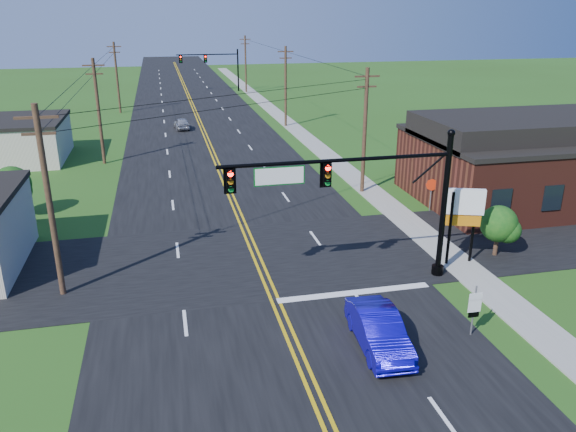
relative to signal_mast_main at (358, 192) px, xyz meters
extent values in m
plane|color=#264C15|center=(-4.34, -8.00, -4.75)|extent=(260.00, 260.00, 0.00)
cube|color=black|center=(-4.34, 42.00, -4.73)|extent=(16.00, 220.00, 0.04)
cube|color=black|center=(-4.34, 4.00, -4.73)|extent=(70.00, 10.00, 0.04)
cube|color=gray|center=(6.16, 32.00, -4.71)|extent=(2.00, 160.00, 0.08)
cylinder|color=black|center=(4.46, 0.00, -1.15)|extent=(0.28, 0.28, 7.20)
cylinder|color=black|center=(4.46, 0.00, -4.50)|extent=(0.60, 0.60, 0.50)
sphere|color=black|center=(4.46, 0.00, 2.55)|extent=(0.36, 0.36, 0.36)
cylinder|color=black|center=(-1.04, 0.00, 1.55)|extent=(11.00, 0.18, 0.18)
cube|color=#055C15|center=(-3.74, 0.00, 1.00)|extent=(2.30, 0.06, 0.85)
cylinder|color=black|center=(4.46, 72.00, -1.15)|extent=(0.28, 0.28, 7.20)
cylinder|color=black|center=(4.46, 72.00, -4.50)|extent=(0.60, 0.60, 0.50)
sphere|color=black|center=(4.46, 72.00, 2.55)|extent=(0.36, 0.36, 0.36)
cylinder|color=black|center=(-0.54, 72.00, 1.25)|extent=(10.00, 0.18, 0.18)
cube|color=#055C15|center=(-3.74, 72.00, 0.70)|extent=(2.30, 0.06, 0.85)
cube|color=#502017|center=(15.66, 10.00, -2.55)|extent=(14.00, 11.00, 4.40)
cube|color=black|center=(15.66, 10.00, -0.20)|extent=(14.20, 11.20, 0.30)
cylinder|color=#312116|center=(-13.84, 2.00, -0.25)|extent=(0.28, 0.28, 9.00)
cube|color=#312116|center=(-13.84, 2.00, 3.65)|extent=(1.80, 0.12, 0.12)
cube|color=#312116|center=(-13.84, 2.00, 2.95)|extent=(1.40, 0.12, 0.12)
cylinder|color=#312116|center=(-13.84, 27.00, -0.25)|extent=(0.28, 0.28, 9.00)
cube|color=#312116|center=(-13.84, 27.00, 3.65)|extent=(1.80, 0.12, 0.12)
cube|color=#312116|center=(-13.84, 27.00, 2.95)|extent=(1.40, 0.12, 0.12)
cylinder|color=#312116|center=(-13.84, 54.00, -0.25)|extent=(0.28, 0.28, 9.00)
cube|color=#312116|center=(-13.84, 54.00, 3.65)|extent=(1.80, 0.12, 0.12)
cube|color=#312116|center=(-13.84, 54.00, 2.95)|extent=(1.40, 0.12, 0.12)
cylinder|color=#312116|center=(5.46, 14.00, -0.25)|extent=(0.28, 0.28, 9.00)
cube|color=#312116|center=(5.46, 14.00, 3.65)|extent=(1.80, 0.12, 0.12)
cube|color=#312116|center=(5.46, 14.00, 2.95)|extent=(1.40, 0.12, 0.12)
cylinder|color=#312116|center=(5.46, 40.00, -0.25)|extent=(0.28, 0.28, 9.00)
cube|color=#312116|center=(5.46, 40.00, 3.65)|extent=(1.80, 0.12, 0.12)
cube|color=#312116|center=(5.46, 40.00, 2.95)|extent=(1.40, 0.12, 0.12)
cylinder|color=#312116|center=(5.46, 70.00, -0.25)|extent=(0.28, 0.28, 9.00)
cube|color=#312116|center=(5.46, 70.00, 3.65)|extent=(1.80, 0.12, 0.12)
cube|color=#312116|center=(5.46, 70.00, 2.95)|extent=(1.40, 0.12, 0.12)
cylinder|color=#312116|center=(11.66, 18.00, -3.83)|extent=(0.24, 0.24, 1.85)
sphere|color=#104511|center=(11.66, 18.00, -2.15)|extent=(3.00, 3.00, 3.00)
cylinder|color=#312116|center=(8.66, 1.50, -4.09)|extent=(0.24, 0.24, 1.32)
sphere|color=#104511|center=(8.66, 1.50, -2.89)|extent=(2.00, 2.00, 2.00)
cylinder|color=#312116|center=(-18.34, 14.00, -3.98)|extent=(0.24, 0.24, 1.54)
sphere|color=#104511|center=(-18.34, 14.00, -2.58)|extent=(2.40, 2.40, 2.40)
imported|color=#0F08AE|center=(-0.93, -5.55, -3.99)|extent=(1.87, 4.68, 1.51)
imported|color=#A4A4A8|center=(-6.44, 40.91, -4.12)|extent=(1.85, 3.84, 1.26)
cylinder|color=slate|center=(3.16, -5.56, -3.61)|extent=(0.07, 0.07, 2.28)
cube|color=white|center=(3.16, -5.59, -2.94)|extent=(0.57, 0.04, 0.31)
cube|color=white|center=(3.16, -5.59, -3.35)|extent=(0.57, 0.04, 0.57)
cube|color=black|center=(3.16, -5.59, -3.77)|extent=(0.47, 0.04, 0.23)
cylinder|color=slate|center=(8.45, 9.00, -3.70)|extent=(0.09, 0.09, 2.11)
cylinder|color=red|center=(8.45, 8.97, -2.89)|extent=(0.77, 0.31, 0.80)
cylinder|color=black|center=(5.49, 1.00, -2.73)|extent=(0.20, 0.20, 4.03)
cylinder|color=black|center=(6.83, 1.00, -2.73)|extent=(0.20, 0.20, 4.03)
cube|color=white|center=(6.16, 1.00, -1.28)|extent=(2.00, 0.91, 1.34)
cube|color=#CC720C|center=(6.16, 1.00, -2.29)|extent=(1.78, 0.81, 0.56)
camera|label=1|loc=(-8.68, -23.52, 7.88)|focal=35.00mm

